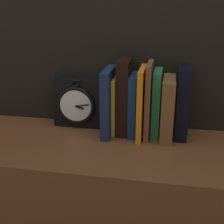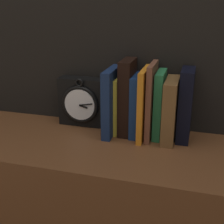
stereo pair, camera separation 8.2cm
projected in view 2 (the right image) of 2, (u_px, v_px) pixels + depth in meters
clock at (83, 102)px, 1.14m from camera, size 0.18×0.07×0.18m
book_slot0_navy at (112, 102)px, 1.06m from camera, size 0.03×0.15×0.23m
book_slot1_yellow at (119, 105)px, 1.08m from camera, size 0.01×0.11×0.20m
book_slot2_black at (127, 97)px, 1.06m from camera, size 0.04×0.12×0.26m
book_slot3_navy at (137, 105)px, 1.06m from camera, size 0.03×0.12×0.21m
book_slot4_orange at (144, 104)px, 1.03m from camera, size 0.02×0.15×0.24m
book_slot5_brown at (151, 101)px, 1.03m from camera, size 0.02×0.14×0.25m
book_slot6_green at (159, 105)px, 1.04m from camera, size 0.03×0.12×0.23m
book_slot7_brown at (170, 110)px, 1.02m from camera, size 0.04×0.15×0.21m
book_slot8_black at (185, 105)px, 1.01m from camera, size 0.04×0.12×0.24m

